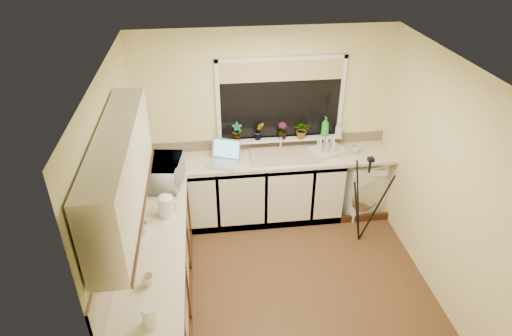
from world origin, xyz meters
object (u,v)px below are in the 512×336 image
(washing_machine, at_px, (360,183))
(plant_d, at_px, (302,130))
(glass_jug, at_px, (150,315))
(laptop, at_px, (224,157))
(microwave, at_px, (164,173))
(soap_bottle_green, at_px, (325,126))
(plant_b, at_px, (259,131))
(tripod, at_px, (365,201))
(soap_bottle_clear, at_px, (339,129))
(kettle, at_px, (166,207))
(cup_back, at_px, (355,149))
(plant_c, at_px, (282,131))
(dish_rack, at_px, (327,151))
(steel_jar, at_px, (144,228))
(plant_a, at_px, (237,132))
(cup_left, at_px, (147,280))

(washing_machine, height_order, plant_d, plant_d)
(glass_jug, bearing_deg, laptop, 73.47)
(microwave, relative_size, plant_d, 2.34)
(soap_bottle_green, bearing_deg, plant_b, -179.83)
(tripod, distance_m, soap_bottle_clear, 1.02)
(kettle, bearing_deg, washing_machine, 23.74)
(soap_bottle_green, bearing_deg, cup_back, -33.17)
(washing_machine, bearing_deg, plant_c, 151.66)
(glass_jug, distance_m, plant_c, 3.02)
(kettle, height_order, dish_rack, kettle)
(plant_b, bearing_deg, microwave, -149.77)
(kettle, height_order, steel_jar, kettle)
(microwave, height_order, cup_back, microwave)
(dish_rack, relative_size, plant_a, 1.64)
(soap_bottle_clear, bearing_deg, cup_back, -52.21)
(soap_bottle_clear, bearing_deg, glass_jug, -130.01)
(steel_jar, relative_size, plant_c, 0.53)
(cup_back, bearing_deg, steel_jar, -152.84)
(cup_left, bearing_deg, soap_bottle_clear, 44.45)
(laptop, xyz_separation_m, plant_c, (0.76, 0.25, 0.19))
(microwave, relative_size, soap_bottle_clear, 2.99)
(plant_a, height_order, soap_bottle_clear, plant_a)
(tripod, bearing_deg, laptop, -179.22)
(kettle, distance_m, glass_jug, 1.37)
(steel_jar, bearing_deg, laptop, 55.97)
(plant_b, xyz_separation_m, plant_c, (0.30, -0.01, -0.01))
(glass_jug, height_order, soap_bottle_clear, soap_bottle_clear)
(plant_b, bearing_deg, washing_machine, -7.88)
(microwave, xyz_separation_m, cup_back, (2.37, 0.44, -0.10))
(dish_rack, relative_size, tripod, 0.35)
(soap_bottle_clear, xyz_separation_m, cup_left, (-2.27, -2.22, -0.19))
(washing_machine, xyz_separation_m, soap_bottle_clear, (-0.32, 0.18, 0.75))
(soap_bottle_green, bearing_deg, dish_rack, -93.32)
(plant_a, xyz_separation_m, plant_b, (0.27, 0.01, -0.00))
(plant_b, xyz_separation_m, cup_back, (1.21, -0.23, -0.23))
(kettle, relative_size, plant_c, 0.97)
(kettle, bearing_deg, plant_d, 36.95)
(laptop, bearing_deg, kettle, -102.00)
(steel_jar, distance_m, plant_a, 1.85)
(kettle, xyz_separation_m, plant_d, (1.66, 1.25, 0.16))
(laptop, height_order, kettle, laptop)
(washing_machine, relative_size, glass_jug, 4.55)
(glass_jug, height_order, microwave, microwave)
(plant_c, height_order, plant_d, plant_d)
(glass_jug, xyz_separation_m, cup_left, (-0.06, 0.41, -0.04))
(laptop, bearing_deg, dish_rack, 23.14)
(plant_a, relative_size, cup_left, 2.40)
(plant_b, bearing_deg, cup_left, -118.79)
(washing_machine, height_order, plant_b, plant_b)
(plant_c, bearing_deg, dish_rack, -19.58)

